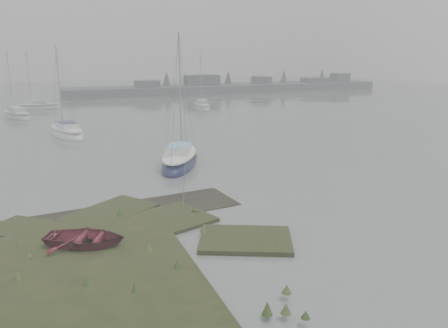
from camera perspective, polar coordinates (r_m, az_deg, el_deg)
ground at (r=45.68m, az=-13.98°, el=4.92°), size 160.00×160.00×0.00m
far_shoreline at (r=83.63m, az=1.40°, el=10.00°), size 60.00×8.00×4.15m
sailboat_main at (r=28.59m, az=-5.81°, el=0.39°), size 4.67×6.70×9.06m
sailboat_white at (r=40.79m, az=-19.85°, el=3.77°), size 3.68×6.23×8.36m
sailboat_far_a at (r=54.67m, az=-25.45°, el=5.70°), size 4.06×5.93×8.00m
sailboat_far_b at (r=57.68m, az=-2.91°, el=7.45°), size 2.84×5.95×8.05m
sailboat_far_c at (r=62.07m, az=-23.09°, el=6.81°), size 5.82×2.45×7.98m
dinghy at (r=17.05m, az=-17.68°, el=-9.15°), size 3.57×3.20×0.61m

